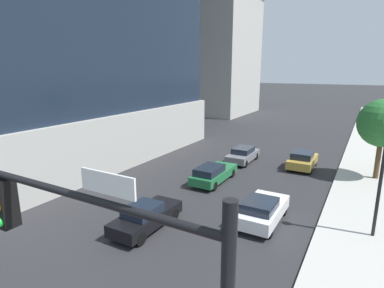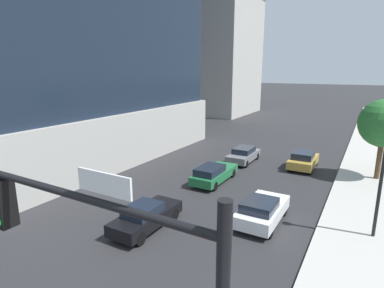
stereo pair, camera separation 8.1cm
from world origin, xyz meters
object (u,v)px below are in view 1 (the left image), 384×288
Objects in this scene: car_white at (262,210)px; car_gray at (243,155)px; car_gold at (302,160)px; car_green at (213,173)px; street_lamp at (384,161)px; traffic_light_pole at (113,286)px; car_black at (146,216)px; construction_building at (217,40)px; street_tree at (383,123)px.

car_gray is (-5.08, 10.54, -0.06)m from car_white.
car_green is (-5.08, -6.89, -0.03)m from car_gold.
car_gold is 0.84× the size of car_green.
street_lamp is 1.41× the size of car_gray.
car_gold is at bearing 92.64° from traffic_light_pole.
car_gray is at bearing 90.00° from car_black.
car_gold is at bearing 117.86° from street_lamp.
car_gray is at bearing -171.89° from car_gold.
street_tree is (27.36, -28.98, -9.15)m from construction_building.
car_gray is at bearing 105.13° from traffic_light_pole.
traffic_light_pole is 1.54× the size of car_gray.
car_white is (-5.44, -11.02, -3.62)m from street_tree.
car_gold is (5.08, 14.93, 0.03)m from car_black.
car_black reaches higher than car_green.
car_gold reaches higher than car_black.
car_gold is 8.56m from car_green.
street_lamp is 9.86m from street_tree.
traffic_light_pole is 1.09× the size of street_lamp.
traffic_light_pole is at bearing -54.33° from car_black.
street_lamp reaches higher than car_gold.
street_tree is at bearing 63.71° from car_white.
car_gray is 0.89× the size of car_green.
car_white is 0.89× the size of car_green.
car_black is 1.03× the size of car_white.
car_gold is 5.13m from car_gray.
traffic_light_pole reaches higher than car_gold.
traffic_light_pole is 18.17m from car_green.
street_tree is at bearing -2.51° from car_gold.
car_white is at bearing -90.00° from car_gold.
car_white is 6.70m from car_green.
construction_building is 7.34× the size of car_white.
car_black is (-6.16, 8.59, -3.96)m from traffic_light_pole.
street_lamp is 14.40m from car_gray.
street_lamp is at bearing 72.45° from traffic_light_pole.
street_lamp is (27.25, -38.83, -9.48)m from construction_building.
car_white is at bearing -167.61° from street_lamp.
street_lamp is 11.95m from car_black.
construction_building is at bearing 115.30° from car_green.
construction_building is at bearing 118.72° from car_white.
car_green is (-0.00, -6.17, 0.02)m from car_gray.
construction_building is 40.89m from street_tree.
car_black is at bearing -90.00° from car_gray.
car_green is (-6.16, 16.63, -3.95)m from traffic_light_pole.
construction_building is 5.24× the size of street_lamp.
traffic_light_pole reaches higher than car_gray.
car_green is at bearing 110.34° from traffic_light_pole.
street_lamp is at bearing -62.14° from car_gold.
car_black is (-10.52, -14.69, -3.67)m from street_tree.
traffic_light_pole is 14.10m from street_lamp.
car_black is 15.77m from car_gold.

